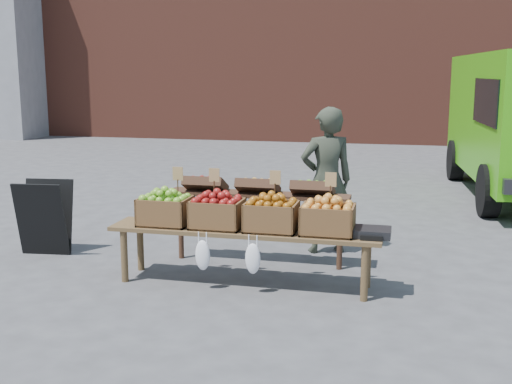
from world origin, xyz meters
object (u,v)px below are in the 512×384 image
(crate_green_apples, at_px, (328,220))
(weighing_scale, at_px, (373,232))
(chalkboard_sign, at_px, (45,217))
(back_table, at_px, (258,218))
(display_bench, at_px, (244,257))
(crate_golden_apples, at_px, (165,211))
(crate_red_apples, at_px, (271,217))
(crate_russet_pears, at_px, (217,214))
(vendor, at_px, (327,180))

(crate_green_apples, height_order, weighing_scale, crate_green_apples)
(chalkboard_sign, xyz_separation_m, back_table, (2.49, 0.21, 0.08))
(display_bench, height_order, weighing_scale, weighing_scale)
(crate_golden_apples, height_order, crate_green_apples, same)
(display_bench, height_order, crate_red_apples, crate_red_apples)
(crate_golden_apples, bearing_deg, weighing_scale, 0.00)
(chalkboard_sign, height_order, crate_red_apples, chalkboard_sign)
(chalkboard_sign, relative_size, crate_russet_pears, 1.75)
(chalkboard_sign, relative_size, crate_red_apples, 1.75)
(crate_russet_pears, distance_m, crate_red_apples, 0.55)
(display_bench, bearing_deg, back_table, 92.40)
(chalkboard_sign, distance_m, weighing_scale, 3.81)
(vendor, bearing_deg, back_table, 20.53)
(back_table, bearing_deg, crate_russet_pears, -108.78)
(crate_red_apples, xyz_separation_m, weighing_scale, (0.97, 0.00, -0.10))
(vendor, height_order, weighing_scale, vendor)
(display_bench, bearing_deg, crate_russet_pears, 180.00)
(chalkboard_sign, distance_m, display_bench, 2.58)
(back_table, xyz_separation_m, crate_golden_apples, (-0.79, -0.72, 0.19))
(crate_russet_pears, height_order, crate_red_apples, same)
(chalkboard_sign, bearing_deg, crate_russet_pears, -19.29)
(chalkboard_sign, height_order, crate_green_apples, chalkboard_sign)
(weighing_scale, bearing_deg, chalkboard_sign, 172.30)
(crate_golden_apples, height_order, crate_russet_pears, same)
(crate_golden_apples, xyz_separation_m, weighing_scale, (2.08, 0.00, -0.10))
(crate_golden_apples, xyz_separation_m, crate_green_apples, (1.65, 0.00, 0.00))
(chalkboard_sign, relative_size, crate_golden_apples, 1.75)
(crate_russet_pears, bearing_deg, crate_green_apples, 0.00)
(display_bench, distance_m, crate_russet_pears, 0.51)
(back_table, distance_m, weighing_scale, 1.47)
(crate_red_apples, height_order, crate_green_apples, same)
(crate_russet_pears, bearing_deg, chalkboard_sign, 167.21)
(crate_russet_pears, height_order, crate_green_apples, same)
(crate_golden_apples, distance_m, crate_green_apples, 1.65)
(back_table, height_order, crate_russet_pears, back_table)
(vendor, distance_m, chalkboard_sign, 3.30)
(back_table, xyz_separation_m, crate_green_apples, (0.86, -0.72, 0.19))
(display_bench, xyz_separation_m, crate_golden_apples, (-0.82, 0.00, 0.42))
(back_table, relative_size, crate_red_apples, 4.20)
(vendor, bearing_deg, crate_golden_apples, 19.24)
(vendor, height_order, crate_green_apples, vendor)
(vendor, xyz_separation_m, crate_green_apples, (0.19, -1.37, -0.14))
(crate_green_apples, bearing_deg, crate_golden_apples, 180.00)
(back_table, bearing_deg, crate_red_apples, -67.03)
(back_table, relative_size, crate_russet_pears, 4.20)
(weighing_scale, bearing_deg, crate_russet_pears, 180.00)
(vendor, bearing_deg, crate_russet_pears, 32.48)
(vendor, xyz_separation_m, back_table, (-0.66, -0.65, -0.33))
(chalkboard_sign, bearing_deg, crate_green_apples, -15.16)
(display_bench, height_order, crate_green_apples, crate_green_apples)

